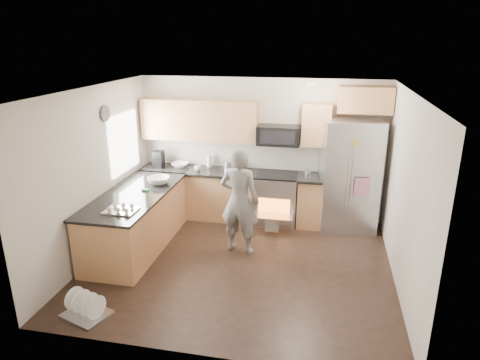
% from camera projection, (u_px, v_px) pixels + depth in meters
% --- Properties ---
extents(ground, '(4.50, 4.50, 0.00)m').
position_uv_depth(ground, '(239.00, 264.00, 6.49)').
color(ground, black).
rests_on(ground, ground).
extents(room_shell, '(4.54, 4.04, 2.62)m').
position_uv_depth(room_shell, '(237.00, 158.00, 5.98)').
color(room_shell, beige).
rests_on(room_shell, ground).
extents(back_cabinet_run, '(4.45, 0.64, 2.50)m').
position_uv_depth(back_cabinet_run, '(227.00, 168.00, 7.92)').
color(back_cabinet_run, '#AA6E44').
rests_on(back_cabinet_run, ground).
extents(peninsula, '(0.96, 2.36, 1.04)m').
position_uv_depth(peninsula, '(136.00, 220.00, 6.91)').
color(peninsula, '#AA6E44').
rests_on(peninsula, ground).
extents(stove_range, '(0.76, 0.97, 1.79)m').
position_uv_depth(stove_range, '(276.00, 187.00, 7.78)').
color(stove_range, '#B7B7BC').
rests_on(stove_range, ground).
extents(refrigerator, '(1.08, 0.91, 1.97)m').
position_uv_depth(refrigerator, '(348.00, 175.00, 7.45)').
color(refrigerator, '#B7B7BC').
rests_on(refrigerator, ground).
extents(person, '(0.69, 0.51, 1.73)m').
position_uv_depth(person, '(240.00, 201.00, 6.63)').
color(person, gray).
rests_on(person, ground).
extents(dish_rack, '(0.64, 0.57, 0.33)m').
position_uv_depth(dish_rack, '(86.00, 309.00, 5.28)').
color(dish_rack, '#B7B7BC').
rests_on(dish_rack, ground).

